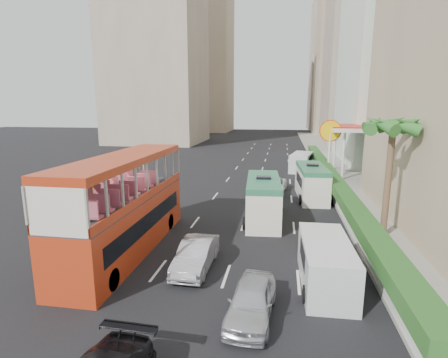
% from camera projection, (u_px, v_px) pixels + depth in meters
% --- Properties ---
extents(ground_plane, '(200.00, 200.00, 0.00)m').
position_uv_depth(ground_plane, '(240.00, 258.00, 17.59)').
color(ground_plane, black).
rests_on(ground_plane, ground).
extents(double_decker_bus, '(2.50, 11.00, 5.06)m').
position_uv_depth(double_decker_bus, '(126.00, 204.00, 18.04)').
color(double_decker_bus, '#B43013').
rests_on(double_decker_bus, ground).
extents(car_silver_lane_a, '(1.52, 4.14, 1.35)m').
position_uv_depth(car_silver_lane_a, '(196.00, 268.00, 16.48)').
color(car_silver_lane_a, silver).
rests_on(car_silver_lane_a, ground).
extents(car_silver_lane_b, '(1.83, 3.96, 1.31)m').
position_uv_depth(car_silver_lane_b, '(251.00, 317.00, 12.67)').
color(car_silver_lane_b, silver).
rests_on(car_silver_lane_b, ground).
extents(van_asset, '(2.50, 4.79, 1.29)m').
position_uv_depth(van_asset, '(273.00, 193.00, 30.84)').
color(van_asset, silver).
rests_on(van_asset, ground).
extents(minibus_near, '(2.56, 6.49, 2.82)m').
position_uv_depth(minibus_near, '(263.00, 199.00, 23.29)').
color(minibus_near, silver).
rests_on(minibus_near, ground).
extents(minibus_far, '(2.43, 6.25, 2.72)m').
position_uv_depth(minibus_far, '(312.00, 182.00, 28.76)').
color(minibus_far, silver).
rests_on(minibus_far, ground).
extents(panel_van_near, '(2.08, 4.92, 1.95)m').
position_uv_depth(panel_van_near, '(326.00, 263.00, 14.78)').
color(panel_van_near, silver).
rests_on(panel_van_near, ground).
extents(panel_van_far, '(3.07, 5.48, 2.07)m').
position_uv_depth(panel_van_far, '(301.00, 162.00, 41.18)').
color(panel_van_far, silver).
rests_on(panel_van_far, ground).
extents(sidewalk, '(6.00, 120.00, 0.18)m').
position_uv_depth(sidewalk, '(344.00, 172.00, 40.25)').
color(sidewalk, '#99968C').
rests_on(sidewalk, ground).
extents(kerb_wall, '(0.30, 44.00, 1.00)m').
position_uv_depth(kerb_wall, '(332.00, 187.00, 29.97)').
color(kerb_wall, silver).
rests_on(kerb_wall, sidewalk).
extents(hedge, '(1.10, 44.00, 0.70)m').
position_uv_depth(hedge, '(332.00, 178.00, 29.79)').
color(hedge, '#2D6626').
rests_on(hedge, kerb_wall).
extents(palm_tree, '(0.36, 0.36, 6.40)m').
position_uv_depth(palm_tree, '(388.00, 181.00, 19.50)').
color(palm_tree, brown).
rests_on(palm_tree, sidewalk).
extents(shell_station, '(6.50, 8.00, 5.50)m').
position_uv_depth(shell_station, '(358.00, 151.00, 37.62)').
color(shell_station, silver).
rests_on(shell_station, ground).
extents(tower_mid, '(16.00, 16.00, 50.00)m').
position_uv_depth(tower_mid, '(374.00, 11.00, 65.56)').
color(tower_mid, '#B29F8C').
rests_on(tower_mid, ground).
extents(tower_far_a, '(14.00, 14.00, 44.00)m').
position_uv_depth(tower_far_a, '(345.00, 49.00, 89.51)').
color(tower_far_a, tan).
rests_on(tower_far_a, ground).
extents(tower_far_b, '(14.00, 14.00, 40.00)m').
position_uv_depth(tower_far_b, '(333.00, 66.00, 111.16)').
color(tower_far_b, '#B29F8C').
rests_on(tower_far_b, ground).
extents(tower_left_a, '(18.00, 18.00, 52.00)m').
position_uv_depth(tower_left_a, '(155.00, 11.00, 69.25)').
color(tower_left_a, '#B29F8C').
rests_on(tower_left_a, ground).
extents(tower_left_b, '(16.00, 16.00, 46.00)m').
position_uv_depth(tower_left_b, '(204.00, 53.00, 103.33)').
color(tower_left_b, tan).
rests_on(tower_left_b, ground).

